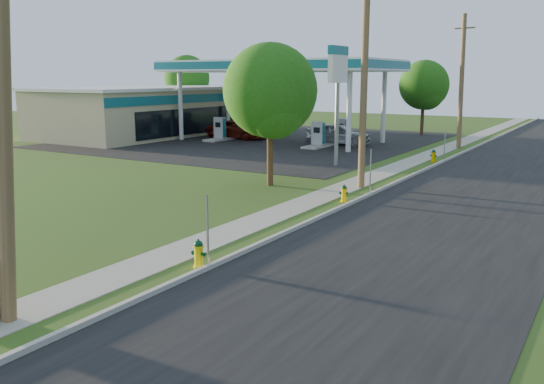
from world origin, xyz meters
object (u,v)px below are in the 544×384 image
object	(u,v)px
utility_pole_far	(462,81)
fuel_pump_ne	(318,138)
utility_pole_near	(3,95)
utility_pole_mid	(364,81)
tree_back	(187,80)
car_silver	(338,134)
hydrant_near	(199,254)
price_pylon	(338,71)
tree_lot	(425,87)
fuel_pump_se	(341,133)
hydrant_far	(433,156)
fuel_pump_nw	(220,132)
car_red	(239,129)
hydrant_mid	(344,193)
tree_verge	(271,94)
fuel_pump_sw	(247,128)

from	to	relation	value
utility_pole_far	fuel_pump_ne	xyz separation A→B (m)	(-8.90, -5.00, -4.08)
utility_pole_near	utility_pole_mid	size ratio (longest dim) A/B	0.97
tree_back	car_silver	size ratio (longest dim) A/B	1.52
hydrant_near	car_silver	distance (m)	29.78
price_pylon	tree_lot	world-z (taller)	price_pylon
fuel_pump_se	utility_pole_near	bearing A→B (deg)	-75.73
utility_pole_near	fuel_pump_se	bearing A→B (deg)	104.27
tree_back	hydrant_far	xyz separation A→B (m)	(31.29, -14.55, -4.40)
hydrant_near	utility_pole_far	bearing A→B (deg)	91.40
utility_pole_mid	hydrant_near	xyz separation A→B (m)	(0.76, -13.10, -4.56)
utility_pole_far	price_pylon	xyz separation A→B (m)	(-3.90, -12.50, 0.63)
fuel_pump_nw	utility_pole_near	bearing A→B (deg)	-60.00
car_red	car_silver	size ratio (longest dim) A/B	1.13
fuel_pump_nw	hydrant_mid	distance (m)	24.67
utility_pole_near	price_pylon	world-z (taller)	utility_pole_near
fuel_pump_ne	tree_verge	distance (m)	16.03
price_pylon	fuel_pump_se	bearing A→B (deg)	113.50
fuel_pump_ne	price_pylon	size ratio (longest dim) A/B	0.47
fuel_pump_se	hydrant_near	world-z (taller)	fuel_pump_se
tree_back	car_silver	distance (m)	24.56
fuel_pump_ne	tree_lot	xyz separation A→B (m)	(3.81, 13.03, 3.53)
fuel_pump_se	car_red	distance (m)	8.79
utility_pole_far	fuel_pump_se	bearing A→B (deg)	-173.59
utility_pole_near	fuel_pump_nw	bearing A→B (deg)	120.00
utility_pole_far	price_pylon	distance (m)	13.11
utility_pole_mid	car_red	xyz separation A→B (m)	(-17.47, 15.07, -4.19)
price_pylon	hydrant_mid	bearing A→B (deg)	-62.78
utility_pole_mid	hydrant_far	world-z (taller)	utility_pole_mid
utility_pole_far	price_pylon	bearing A→B (deg)	-107.33
car_red	car_silver	distance (m)	9.15
fuel_pump_se	car_silver	xyz separation A→B (m)	(0.58, -1.74, 0.11)
utility_pole_mid	fuel_pump_ne	xyz separation A→B (m)	(-8.90, 13.00, -4.23)
utility_pole_far	car_silver	xyz separation A→B (m)	(-8.32, -2.74, -3.97)
fuel_pump_se	hydrant_mid	xyz separation A→B (m)	(9.52, -20.29, -0.36)
fuel_pump_se	tree_back	distance (m)	23.44
utility_pole_far	car_silver	size ratio (longest dim) A/B	1.94
utility_pole_near	fuel_pump_se	world-z (taller)	utility_pole_near
fuel_pump_nw	car_red	xyz separation A→B (m)	(0.43, 2.07, 0.04)
utility_pole_mid	fuel_pump_se	distance (m)	19.65
hydrant_mid	car_silver	size ratio (longest dim) A/B	0.15
hydrant_far	car_red	bearing A→B (deg)	164.08
utility_pole_near	utility_pole_mid	distance (m)	18.00
utility_pole_mid	tree_back	bearing A→B (deg)	141.47
fuel_pump_nw	tree_verge	world-z (taller)	tree_verge
fuel_pump_nw	fuel_pump_se	xyz separation A→B (m)	(9.00, 4.00, 0.00)
hydrant_mid	fuel_pump_sw	bearing A→B (deg)	132.39
car_red	car_silver	xyz separation A→B (m)	(9.15, 0.19, 0.07)
fuel_pump_ne	fuel_pump_se	xyz separation A→B (m)	(0.00, 4.00, 0.00)
fuel_pump_nw	hydrant_near	xyz separation A→B (m)	(18.66, -26.10, -0.32)
hydrant_near	utility_pole_near	bearing A→B (deg)	-98.84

